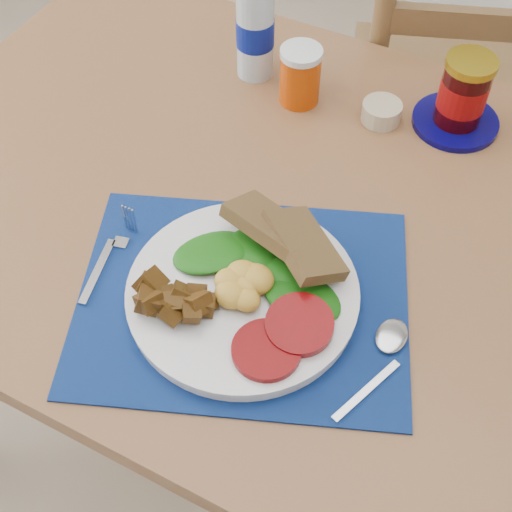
{
  "coord_description": "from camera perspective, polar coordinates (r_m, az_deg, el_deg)",
  "views": [
    {
      "loc": [
        0.26,
        -0.48,
        1.57
      ],
      "look_at": [
        -0.01,
        0.05,
        0.8
      ],
      "focal_mm": 50.0,
      "sensor_mm": 36.0,
      "label": 1
    }
  ],
  "objects": [
    {
      "name": "ground",
      "position": [
        1.66,
        -0.5,
        -18.93
      ],
      "size": [
        4.0,
        4.0,
        0.0
      ],
      "primitive_type": "plane",
      "color": "gray",
      "rests_on": "ground"
    },
    {
      "name": "jam_on_saucer",
      "position": [
        1.24,
        16.17,
        12.12
      ],
      "size": [
        0.15,
        0.15,
        0.13
      ],
      "color": "#07044A",
      "rests_on": "table"
    },
    {
      "name": "placemat",
      "position": [
        0.99,
        -1.06,
        -3.48
      ],
      "size": [
        0.55,
        0.5,
        0.0
      ],
      "primitive_type": "cube",
      "rotation": [
        0.0,
        0.0,
        0.38
      ],
      "color": "black",
      "rests_on": "table"
    },
    {
      "name": "water_bottle",
      "position": [
        1.28,
        -0.07,
        18.05
      ],
      "size": [
        0.07,
        0.07,
        0.23
      ],
      "color": "#ADBFCC",
      "rests_on": "table"
    },
    {
      "name": "spoon",
      "position": [
        0.95,
        10.18,
        -7.67
      ],
      "size": [
        0.05,
        0.17,
        0.01
      ],
      "rotation": [
        0.0,
        0.0,
        -0.35
      ],
      "color": "#B2B5BA",
      "rests_on": "placemat"
    },
    {
      "name": "juice_glass",
      "position": [
        1.25,
        3.54,
        14.11
      ],
      "size": [
        0.07,
        0.07,
        0.1
      ],
      "primitive_type": "cylinder",
      "color": "#B73904",
      "rests_on": "table"
    },
    {
      "name": "breakfast_plate",
      "position": [
        0.97,
        -1.53,
        -2.74
      ],
      "size": [
        0.31,
        0.31,
        0.08
      ],
      "rotation": [
        0.0,
        0.0,
        -0.41
      ],
      "color": "silver",
      "rests_on": "placemat"
    },
    {
      "name": "fork",
      "position": [
        1.05,
        -11.41,
        0.25
      ],
      "size": [
        0.04,
        0.17,
        0.0
      ],
      "rotation": [
        0.0,
        0.0,
        0.24
      ],
      "color": "#B2B5BA",
      "rests_on": "placemat"
    },
    {
      "name": "chair_far",
      "position": [
        1.65,
        16.53,
        14.93
      ],
      "size": [
        0.59,
        0.58,
        1.25
      ],
      "rotation": [
        0.0,
        0.0,
        3.5
      ],
      "color": "#523E1D",
      "rests_on": "ground"
    },
    {
      "name": "ramekin",
      "position": [
        1.25,
        10.0,
        11.27
      ],
      "size": [
        0.07,
        0.07,
        0.03
      ],
      "primitive_type": "cylinder",
      "color": "tan",
      "rests_on": "table"
    },
    {
      "name": "table",
      "position": [
        1.15,
        3.87,
        0.64
      ],
      "size": [
        1.4,
        0.9,
        0.75
      ],
      "color": "brown",
      "rests_on": "ground"
    }
  ]
}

